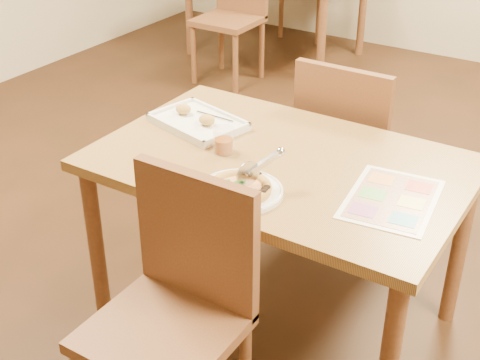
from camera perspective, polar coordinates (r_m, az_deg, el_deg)
The scene contains 10 objects.
dining_table at distance 2.41m, azimuth 3.39°, elevation 0.00°, with size 1.30×0.85×0.72m.
chair_near at distance 2.03m, azimuth -5.13°, elevation -8.83°, with size 0.42×0.42×0.47m.
chair_far at distance 2.92m, azimuth 9.15°, elevation 3.78°, with size 0.42×0.42×0.47m.
bg_chair_near at distance 4.96m, azimuth -0.43°, elevation 14.99°, with size 0.42×0.42×0.47m.
plate at distance 2.15m, azimuth 0.00°, elevation -0.98°, with size 0.28×0.28×0.01m, color silver.
pizza at distance 2.13m, azimuth -0.05°, elevation -0.68°, with size 0.21×0.21×0.03m.
pizza_cutter at distance 2.13m, azimuth 1.60°, elevation 1.15°, with size 0.08×0.16×0.10m.
appetizer_tray at distance 2.61m, azimuth -3.65°, elevation 4.98°, with size 0.40×0.32×0.06m.
glass_tumbler at distance 2.39m, azimuth -1.40°, elevation 3.29°, with size 0.08×0.08×0.10m.
menu at distance 2.18m, azimuth 12.83°, elevation -1.57°, with size 0.27×0.38×0.01m, color white.
Camera 1 is at (1.00, -1.84, 1.82)m, focal length 50.00 mm.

